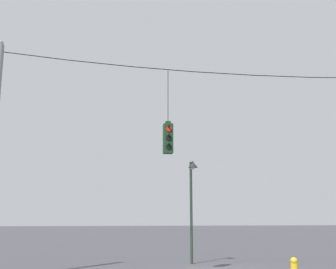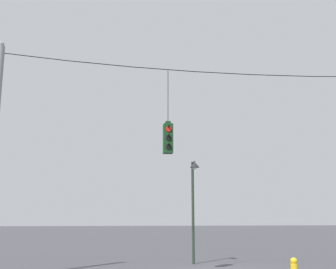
% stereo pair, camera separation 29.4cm
% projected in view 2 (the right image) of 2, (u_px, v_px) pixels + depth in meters
% --- Properties ---
extents(span_wire, '(16.64, 0.03, 0.36)m').
position_uv_depth(span_wire, '(224.00, 70.00, 16.31)').
color(span_wire, black).
extents(traffic_light_over_intersection, '(0.34, 0.58, 3.21)m').
position_uv_depth(traffic_light_over_intersection, '(168.00, 138.00, 15.45)').
color(traffic_light_over_intersection, '#143819').
extents(street_lamp, '(0.43, 0.75, 4.51)m').
position_uv_depth(street_lamp, '(194.00, 190.00, 18.86)').
color(street_lamp, '#233323').
rests_on(street_lamp, ground_plane).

